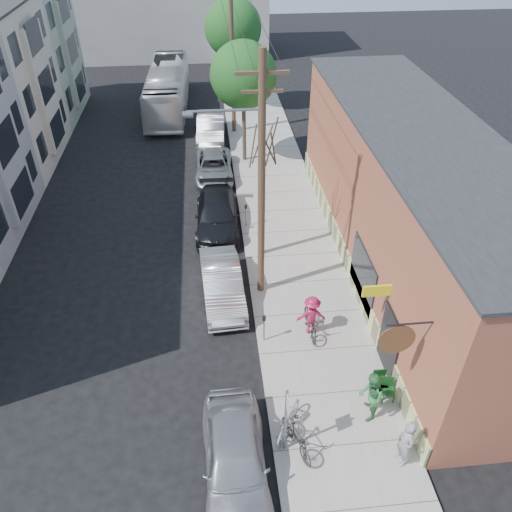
{
  "coord_description": "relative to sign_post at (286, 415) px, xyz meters",
  "views": [
    {
      "loc": [
        0.59,
        -12.6,
        14.3
      ],
      "look_at": [
        2.31,
        4.3,
        1.5
      ],
      "focal_mm": 35.0,
      "sensor_mm": 36.0,
      "label": 1
    }
  ],
  "objects": [
    {
      "name": "patio_chair_a",
      "position": [
        3.57,
        1.8,
        -1.24
      ],
      "size": [
        0.5,
        0.5,
        0.88
      ],
      "primitive_type": null,
      "rotation": [
        0.0,
        0.0,
        -0.01
      ],
      "color": "#103A16",
      "rests_on": "sidewalk"
    },
    {
      "name": "parking_meter_near",
      "position": [
        -0.1,
        4.62,
        -0.85
      ],
      "size": [
        0.14,
        0.14,
        1.24
      ],
      "color": "slate",
      "rests_on": "sidewalk"
    },
    {
      "name": "parked_bike_a",
      "position": [
        0.36,
        -0.04,
        -1.14
      ],
      "size": [
        1.1,
        1.87,
        1.08
      ],
      "primitive_type": "imported",
      "rotation": [
        0.0,
        0.0,
        0.35
      ],
      "color": "black",
      "rests_on": "sidewalk"
    },
    {
      "name": "utility_pole_near",
      "position": [
        0.04,
        7.6,
        3.58
      ],
      "size": [
        3.57,
        0.28,
        10.0
      ],
      "color": "#503A28",
      "rests_on": "sidewalk"
    },
    {
      "name": "patio_chair_b",
      "position": [
        3.73,
        1.49,
        -1.24
      ],
      "size": [
        0.61,
        0.61,
        0.88
      ],
      "primitive_type": null,
      "rotation": [
        0.0,
        0.0,
        -0.25
      ],
      "color": "#103A16",
      "rests_on": "sidewalk"
    },
    {
      "name": "patron_green",
      "position": [
        2.9,
        0.9,
        -0.72
      ],
      "size": [
        0.94,
        1.09,
        1.92
      ],
      "primitive_type": "imported",
      "rotation": [
        0.0,
        0.0,
        -1.82
      ],
      "color": "#30793F",
      "rests_on": "sidewalk"
    },
    {
      "name": "parked_bike_b",
      "position": [
        0.23,
        0.64,
        -1.19
      ],
      "size": [
        1.49,
        1.93,
        0.98
      ],
      "primitive_type": "imported",
      "rotation": [
        0.0,
        0.0,
        -0.53
      ],
      "color": "gray",
      "rests_on": "sidewalk"
    },
    {
      "name": "utility_pole_far",
      "position": [
        0.1,
        24.87,
        3.51
      ],
      "size": [
        1.8,
        0.28,
        10.0
      ],
      "color": "#503A28",
      "rests_on": "sidewalk"
    },
    {
      "name": "tree_leafy_mid",
      "position": [
        0.45,
        20.26,
        3.57
      ],
      "size": [
        3.85,
        3.85,
        7.19
      ],
      "color": "#44392C",
      "rests_on": "sidewalk"
    },
    {
      "name": "tree_bare",
      "position": [
        0.45,
        10.23,
        0.75
      ],
      "size": [
        0.24,
        0.24,
        4.86
      ],
      "color": "#44392C",
      "rests_on": "sidewalk"
    },
    {
      "name": "sidewalk",
      "position": [
        1.9,
        14.91,
        -1.76
      ],
      "size": [
        4.5,
        58.0,
        0.15
      ],
      "primitive_type": "cube",
      "color": "#A7A39A",
      "rests_on": "ground"
    },
    {
      "name": "car_2",
      "position": [
        -1.55,
        12.84,
        -1.07
      ],
      "size": [
        2.32,
        5.33,
        1.53
      ],
      "primitive_type": "imported",
      "rotation": [
        0.0,
        0.0,
        -0.03
      ],
      "color": "black",
      "rests_on": "ground"
    },
    {
      "name": "cyclist_bike",
      "position": [
        1.75,
        4.89,
        -1.17
      ],
      "size": [
        0.74,
        1.96,
        1.02
      ],
      "primitive_type": "imported",
      "rotation": [
        0.0,
        0.0,
        0.03
      ],
      "color": "black",
      "rests_on": "sidewalk"
    },
    {
      "name": "car_0",
      "position": [
        -1.55,
        -0.63,
        -1.03
      ],
      "size": [
        1.96,
        4.74,
        1.61
      ],
      "primitive_type": "imported",
      "rotation": [
        0.0,
        0.0,
        0.01
      ],
      "color": "#A5A6AC",
      "rests_on": "ground"
    },
    {
      "name": "patron_grey",
      "position": [
        3.46,
        -0.79,
        -0.77
      ],
      "size": [
        0.46,
        0.68,
        1.83
      ],
      "primitive_type": "imported",
      "rotation": [
        0.0,
        0.0,
        -1.54
      ],
      "color": "gray",
      "rests_on": "sidewalk"
    },
    {
      "name": "ground",
      "position": [
        -2.35,
        3.91,
        -1.83
      ],
      "size": [
        120.0,
        120.0,
        0.0
      ],
      "primitive_type": "plane",
      "color": "black"
    },
    {
      "name": "car_3",
      "position": [
        -1.55,
        18.33,
        -1.18
      ],
      "size": [
        2.23,
        4.75,
        1.31
      ],
      "primitive_type": "imported",
      "rotation": [
        0.0,
        0.0,
        -0.01
      ],
      "color": "gray",
      "rests_on": "ground"
    },
    {
      "name": "parking_meter_far",
      "position": [
        -0.1,
        12.6,
        -0.85
      ],
      "size": [
        0.14,
        0.14,
        1.24
      ],
      "color": "slate",
      "rests_on": "sidewalk"
    },
    {
      "name": "car_1",
      "position": [
        -1.55,
        7.39,
        -1.07
      ],
      "size": [
        1.89,
        4.72,
        1.53
      ],
      "primitive_type": "imported",
      "rotation": [
        0.0,
        0.0,
        0.06
      ],
      "color": "#B4B8BC",
      "rests_on": "ground"
    },
    {
      "name": "cafe_building",
      "position": [
        6.64,
        8.91,
        1.47
      ],
      "size": [
        6.6,
        20.2,
        6.61
      ],
      "color": "#974F38",
      "rests_on": "ground"
    },
    {
      "name": "tree_leafy_far",
      "position": [
        0.45,
        29.26,
        4.12
      ],
      "size": [
        4.08,
        4.08,
        7.86
      ],
      "color": "#44392C",
      "rests_on": "sidewalk"
    },
    {
      "name": "cyclist",
      "position": [
        1.75,
        4.89,
        -0.82
      ],
      "size": [
        1.13,
        0.68,
        1.72
      ],
      "primitive_type": "imported",
      "rotation": [
        0.0,
        0.0,
        3.11
      ],
      "color": "#9C163F",
      "rests_on": "sidewalk"
    },
    {
      "name": "bus",
      "position": [
        -4.63,
        29.85,
        -0.22
      ],
      "size": [
        3.07,
        11.66,
        3.23
      ],
      "primitive_type": "imported",
      "rotation": [
        0.0,
        0.0,
        -0.03
      ],
      "color": "white",
      "rests_on": "ground"
    },
    {
      "name": "sign_post",
      "position": [
        0.0,
        0.0,
        0.0
      ],
      "size": [
        0.07,
        0.45,
        2.8
      ],
      "color": "slate",
      "rests_on": "sidewalk"
    },
    {
      "name": "car_4",
      "position": [
        -1.55,
        23.78,
        -0.98
      ],
      "size": [
        2.06,
        5.26,
        1.71
      ],
      "primitive_type": "imported",
      "rotation": [
        0.0,
        0.0,
        -0.05
      ],
      "color": "gray",
      "rests_on": "ground"
    }
  ]
}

